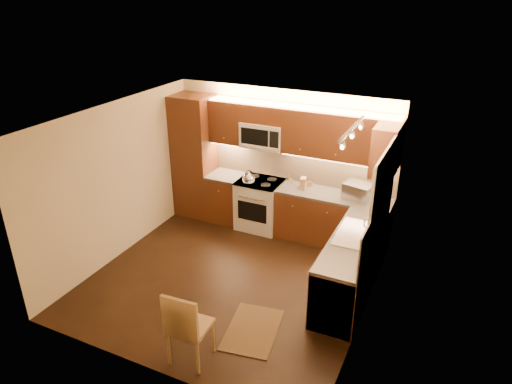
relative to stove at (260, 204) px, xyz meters
The scene contains 37 objects.
floor 1.76m from the stove, 79.85° to the right, with size 4.00×4.00×0.01m, color black.
ceiling 2.66m from the stove, 79.85° to the right, with size 4.00×4.00×0.01m, color beige.
wall_back 0.91m from the stove, 47.29° to the left, with size 4.00×0.01×2.50m, color beige.
wall_front 3.77m from the stove, 85.33° to the right, with size 4.00×0.01×2.50m, color beige.
wall_left 2.51m from the stove, 135.42° to the right, with size 0.01×4.00×2.50m, color beige.
wall_right 2.95m from the stove, 36.06° to the right, with size 0.01×4.00×2.50m, color beige.
pantry 1.52m from the stove, behind, with size 0.70×0.60×2.30m, color #4C2110.
base_cab_back_left 0.69m from the stove, behind, with size 0.62×0.60×0.86m, color #4C2110.
counter_back_left 0.81m from the stove, behind, with size 0.62×0.60×0.04m, color #3A3635.
base_cab_back_right 1.34m from the stove, ahead, with size 1.92×0.60×0.86m, color #4C2110.
counter_back_right 1.40m from the stove, ahead, with size 1.92×0.60×0.04m, color #3A3635.
base_cab_right 2.37m from the stove, 32.52° to the right, with size 0.60×2.00×0.86m, color #4C2110.
counter_right 2.41m from the stove, 32.52° to the right, with size 0.60×2.00×0.04m, color #3A3635.
dishwasher 2.81m from the stove, 44.64° to the right, with size 0.58×0.60×0.84m, color silver.
backsplash_back 1.03m from the stove, 25.86° to the left, with size 3.30×0.02×0.60m, color tan.
backsplash_right 2.72m from the stove, 29.11° to the right, with size 0.02×2.00×0.60m, color tan.
upper_cab_back_left 1.58m from the stove, 167.74° to the left, with size 0.62×0.35×0.75m, color #4C2110.
upper_cab_back_right 1.95m from the stove, ahead, with size 1.92×0.35×0.75m, color #4C2110.
upper_cab_bridge 1.64m from the stove, 90.00° to the left, with size 0.76×0.35×0.31m, color #4C2110.
upper_cab_right_corner 2.57m from the stove, ahead, with size 0.35×0.50×0.75m, color #4C2110.
stove is the anchor object (origin of this frame).
microwave 1.27m from the stove, 90.00° to the left, with size 0.76×0.38×0.44m, color silver, non-canonical shape.
window_frame 2.79m from the stove, 26.21° to the right, with size 0.03×1.44×1.24m, color silver.
window_blinds 2.77m from the stove, 26.41° to the right, with size 0.02×1.36×1.16m, color silver.
sink 2.35m from the stove, 29.36° to the right, with size 0.52×0.86×0.15m, color silver, non-canonical shape.
faucet 2.52m from the stove, 27.30° to the right, with size 0.20×0.04×0.30m, color silver, non-canonical shape.
track_light_bar 3.01m from the stove, 34.57° to the right, with size 0.04×1.20×0.03m, color silver.
kettle 0.63m from the stove, 123.48° to the right, with size 0.21×0.21×0.25m, color silver, non-canonical shape.
toaster_oven 1.82m from the stove, ahead, with size 0.44×0.33×0.26m, color silver.
knife_block 0.95m from the stove, ahead, with size 0.09×0.14×0.20m, color #A7824B.
spice_jar_a 0.74m from the stove, 16.19° to the left, with size 0.04×0.04×0.11m, color silver.
spice_jar_b 0.71m from the stove, 31.06° to the left, with size 0.04×0.04×0.10m, color brown.
spice_jar_c 1.03m from the stove, 12.06° to the left, with size 0.05×0.05×0.10m, color silver.
spice_jar_d 1.00m from the stove, 11.05° to the left, with size 0.05×0.05×0.09m, color #95562C.
soap_bottle 2.27m from the stove, 10.22° to the right, with size 0.09×0.09×0.19m, color #B6B6BB.
rug 2.83m from the stove, 67.19° to the right, with size 0.63×0.95×0.01m, color black.
dining_chair 3.38m from the stove, 79.20° to the right, with size 0.44×0.44×1.00m, color #A7824B, non-canonical shape.
Camera 1 is at (2.83, -5.16, 4.13)m, focal length 32.50 mm.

